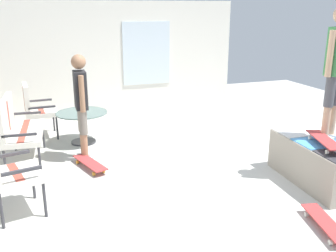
{
  "coord_description": "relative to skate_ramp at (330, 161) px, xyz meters",
  "views": [
    {
      "loc": [
        -4.76,
        2.09,
        2.35
      ],
      "look_at": [
        0.24,
        0.31,
        0.7
      ],
      "focal_mm": 40.98,
      "sensor_mm": 36.0,
      "label": 1
    }
  ],
  "objects": [
    {
      "name": "house_facade",
      "position": [
        4.64,
        2.2,
        0.95
      ],
      "size": [
        0.23,
        6.0,
        2.49
      ],
      "color": "white",
      "rests_on": "ground_plane"
    },
    {
      "name": "skateboard_spare",
      "position": [
        -1.01,
        0.94,
        -0.21
      ],
      "size": [
        0.82,
        0.38,
        0.1
      ],
      "color": "#B23838",
      "rests_on": "ground_plane"
    },
    {
      "name": "ground_plane",
      "position": [
        0.84,
        1.72,
        -0.35
      ],
      "size": [
        12.0,
        12.0,
        0.1
      ],
      "primitive_type": "cube",
      "color": "beige"
    },
    {
      "name": "skate_ramp",
      "position": [
        0.0,
        0.0,
        0.0
      ],
      "size": [
        1.52,
        1.86,
        0.6
      ],
      "color": "gray",
      "rests_on": "ground_plane"
    },
    {
      "name": "skateboard_by_bench",
      "position": [
        1.56,
        3.12,
        -0.21
      ],
      "size": [
        0.82,
        0.43,
        0.1
      ],
      "color": "#B23838",
      "rests_on": "ground_plane"
    },
    {
      "name": "person_watching",
      "position": [
        1.98,
        3.14,
        0.68
      ],
      "size": [
        0.48,
        0.25,
        1.68
      ],
      "color": "silver",
      "rests_on": "ground_plane"
    },
    {
      "name": "patio_chair_near_house",
      "position": [
        3.36,
        3.84,
        0.31
      ],
      "size": [
        0.65,
        0.58,
        1.02
      ],
      "color": "#38383D",
      "rests_on": "ground_plane"
    },
    {
      "name": "patio_bench",
      "position": [
        2.16,
        4.13,
        0.32
      ],
      "size": [
        1.29,
        0.65,
        1.02
      ],
      "color": "#38383D",
      "rests_on": "ground_plane"
    },
    {
      "name": "skateboard_on_ramp",
      "position": [
        -0.15,
        0.29,
        0.38
      ],
      "size": [
        0.82,
        0.44,
        0.1
      ],
      "color": "#B23838",
      "rests_on": "skate_ramp"
    },
    {
      "name": "patio_table",
      "position": [
        2.77,
        3.05,
        0.11
      ],
      "size": [
        0.9,
        0.9,
        0.57
      ],
      "color": "#38383D",
      "rests_on": "ground_plane"
    },
    {
      "name": "patio_chair_by_wall",
      "position": [
        0.49,
        4.22,
        0.31
      ],
      "size": [
        0.72,
        0.67,
        1.02
      ],
      "color": "#38383D",
      "rests_on": "ground_plane"
    }
  ]
}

